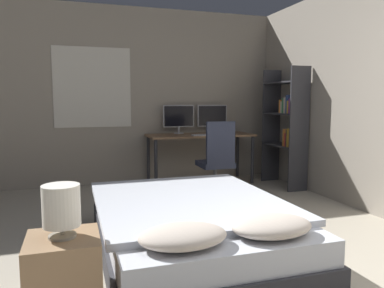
{
  "coord_description": "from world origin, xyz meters",
  "views": [
    {
      "loc": [
        -1.48,
        -1.61,
        1.28
      ],
      "look_at": [
        -0.08,
        2.76,
        0.75
      ],
      "focal_mm": 35.0,
      "sensor_mm": 36.0,
      "label": 1
    }
  ],
  "objects_px": {
    "bed": "(192,228)",
    "computer_mouse": "(223,134)",
    "monitor_right": "(212,117)",
    "bookshelf": "(288,121)",
    "nightstand": "(65,285)",
    "desk": "(200,140)",
    "office_chair": "(217,167)",
    "bedside_lamp": "(61,207)",
    "monitor_left": "(179,117)",
    "keyboard": "(205,135)"
  },
  "relations": [
    {
      "from": "desk",
      "to": "office_chair",
      "type": "height_order",
      "value": "office_chair"
    },
    {
      "from": "bookshelf",
      "to": "bedside_lamp",
      "type": "bearing_deg",
      "value": -138.62
    },
    {
      "from": "monitor_right",
      "to": "office_chair",
      "type": "distance_m",
      "value": 1.26
    },
    {
      "from": "monitor_left",
      "to": "monitor_right",
      "type": "bearing_deg",
      "value": 0.0
    },
    {
      "from": "nightstand",
      "to": "computer_mouse",
      "type": "xyz_separation_m",
      "value": [
        2.25,
        3.15,
        0.51
      ]
    },
    {
      "from": "desk",
      "to": "monitor_right",
      "type": "xyz_separation_m",
      "value": [
        0.28,
        0.22,
        0.34
      ]
    },
    {
      "from": "bed",
      "to": "computer_mouse",
      "type": "distance_m",
      "value": 2.75
    },
    {
      "from": "bookshelf",
      "to": "computer_mouse",
      "type": "bearing_deg",
      "value": 153.07
    },
    {
      "from": "bed",
      "to": "office_chair",
      "type": "distance_m",
      "value": 2.01
    },
    {
      "from": "nightstand",
      "to": "desk",
      "type": "xyz_separation_m",
      "value": [
        1.96,
        3.37,
        0.41
      ]
    },
    {
      "from": "monitor_left",
      "to": "monitor_right",
      "type": "xyz_separation_m",
      "value": [
        0.57,
        0.0,
        0.0
      ]
    },
    {
      "from": "desk",
      "to": "bookshelf",
      "type": "bearing_deg",
      "value": -29.72
    },
    {
      "from": "desk",
      "to": "monitor_right",
      "type": "distance_m",
      "value": 0.5
    },
    {
      "from": "bedside_lamp",
      "to": "bookshelf",
      "type": "bearing_deg",
      "value": 41.38
    },
    {
      "from": "monitor_left",
      "to": "keyboard",
      "type": "relative_size",
      "value": 1.23
    },
    {
      "from": "monitor_left",
      "to": "office_chair",
      "type": "xyz_separation_m",
      "value": [
        0.24,
        -1.04,
        -0.63
      ]
    },
    {
      "from": "bed",
      "to": "bookshelf",
      "type": "height_order",
      "value": "bookshelf"
    },
    {
      "from": "bedside_lamp",
      "to": "desk",
      "type": "xyz_separation_m",
      "value": [
        1.96,
        3.37,
        -0.03
      ]
    },
    {
      "from": "bed",
      "to": "bedside_lamp",
      "type": "bearing_deg",
      "value": -141.86
    },
    {
      "from": "computer_mouse",
      "to": "bookshelf",
      "type": "bearing_deg",
      "value": -26.93
    },
    {
      "from": "monitor_left",
      "to": "computer_mouse",
      "type": "height_order",
      "value": "monitor_left"
    },
    {
      "from": "desk",
      "to": "computer_mouse",
      "type": "distance_m",
      "value": 0.38
    },
    {
      "from": "office_chair",
      "to": "computer_mouse",
      "type": "bearing_deg",
      "value": 60.42
    },
    {
      "from": "monitor_right",
      "to": "computer_mouse",
      "type": "bearing_deg",
      "value": -88.72
    },
    {
      "from": "bed",
      "to": "monitor_right",
      "type": "height_order",
      "value": "monitor_right"
    },
    {
      "from": "bedside_lamp",
      "to": "monitor_left",
      "type": "height_order",
      "value": "monitor_left"
    },
    {
      "from": "computer_mouse",
      "to": "monitor_left",
      "type": "bearing_deg",
      "value": 142.35
    },
    {
      "from": "keyboard",
      "to": "nightstand",
      "type": "bearing_deg",
      "value": -121.8
    },
    {
      "from": "bedside_lamp",
      "to": "computer_mouse",
      "type": "distance_m",
      "value": 3.87
    },
    {
      "from": "monitor_left",
      "to": "nightstand",
      "type": "bearing_deg",
      "value": -114.93
    },
    {
      "from": "keyboard",
      "to": "computer_mouse",
      "type": "relative_size",
      "value": 5.79
    },
    {
      "from": "bed",
      "to": "computer_mouse",
      "type": "height_order",
      "value": "computer_mouse"
    },
    {
      "from": "bed",
      "to": "computer_mouse",
      "type": "relative_size",
      "value": 29.56
    },
    {
      "from": "monitor_right",
      "to": "bookshelf",
      "type": "xyz_separation_m",
      "value": [
        0.85,
        -0.87,
        -0.04
      ]
    },
    {
      "from": "desk",
      "to": "office_chair",
      "type": "xyz_separation_m",
      "value": [
        -0.05,
        -0.82,
        -0.29
      ]
    },
    {
      "from": "monitor_right",
      "to": "office_chair",
      "type": "height_order",
      "value": "monitor_right"
    },
    {
      "from": "monitor_left",
      "to": "bed",
      "type": "bearing_deg",
      "value": -103.62
    },
    {
      "from": "bed",
      "to": "monitor_right",
      "type": "distance_m",
      "value": 3.18
    },
    {
      "from": "computer_mouse",
      "to": "office_chair",
      "type": "distance_m",
      "value": 0.79
    },
    {
      "from": "bed",
      "to": "desk",
      "type": "relative_size",
      "value": 1.27
    },
    {
      "from": "bed",
      "to": "desk",
      "type": "height_order",
      "value": "desk"
    },
    {
      "from": "monitor_right",
      "to": "keyboard",
      "type": "bearing_deg",
      "value": -122.49
    },
    {
      "from": "desk",
      "to": "office_chair",
      "type": "relative_size",
      "value": 1.61
    },
    {
      "from": "nightstand",
      "to": "bookshelf",
      "type": "relative_size",
      "value": 0.31
    },
    {
      "from": "monitor_left",
      "to": "desk",
      "type": "bearing_deg",
      "value": -38.35
    },
    {
      "from": "keyboard",
      "to": "bookshelf",
      "type": "xyz_separation_m",
      "value": [
        1.14,
        -0.43,
        0.21
      ]
    },
    {
      "from": "nightstand",
      "to": "monitor_right",
      "type": "xyz_separation_m",
      "value": [
        2.24,
        3.6,
        0.75
      ]
    },
    {
      "from": "nightstand",
      "to": "desk",
      "type": "relative_size",
      "value": 0.33
    },
    {
      "from": "bed",
      "to": "desk",
      "type": "bearing_deg",
      "value": 69.59
    },
    {
      "from": "nightstand",
      "to": "bedside_lamp",
      "type": "xyz_separation_m",
      "value": [
        0.0,
        0.0,
        0.44
      ]
    }
  ]
}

